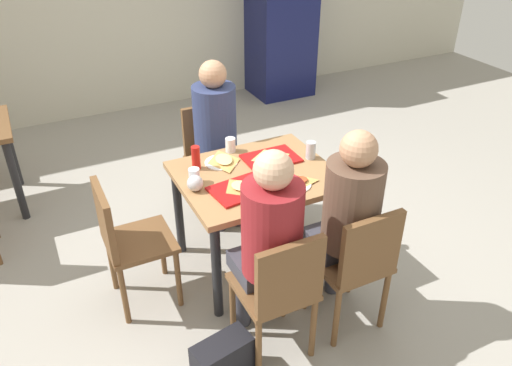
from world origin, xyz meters
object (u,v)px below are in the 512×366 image
object	(u,v)px
chair_near_right	(357,261)
handbag	(223,361)
tray_red_far	(271,158)
pizza_slice_b	(271,156)
pizza_slice_a	(241,187)
pizza_slice_d	(295,181)
paper_plate_center	(221,162)
person_in_brown_jacket	(347,213)
person_in_red	(269,236)
condiment_bottle	(196,158)
chair_near_left	(280,288)
main_table	(256,187)
chair_far_side	(212,152)
chair_left_end	(125,237)
soda_can	(311,150)
drink_fridge	(281,16)
plastic_cup_c	(194,176)
plastic_cup_b	(286,192)
foil_bundle	(195,183)
paper_plate_near_edge	(294,184)
pizza_slice_c	(224,160)
tray_red_near	(241,189)
person_far_side	(217,130)
plastic_cup_a	(230,145)

from	to	relation	value
chair_near_right	handbag	world-z (taller)	chair_near_right
tray_red_far	pizza_slice_b	world-z (taller)	pizza_slice_b
pizza_slice_a	pizza_slice_d	bearing A→B (deg)	-12.43
paper_plate_center	pizza_slice_d	distance (m)	0.54
person_in_brown_jacket	person_in_red	bearing A→B (deg)	180.00
person_in_brown_jacket	condiment_bottle	xyz separation A→B (m)	(-0.57, 0.88, 0.05)
chair_near_left	tray_red_far	world-z (taller)	chair_near_left
main_table	chair_far_side	size ratio (longest dim) A/B	1.14
chair_left_end	pizza_slice_a	size ratio (longest dim) A/B	4.30
soda_can	tray_red_far	bearing A→B (deg)	157.36
handbag	drink_fridge	size ratio (longest dim) A/B	0.17
pizza_slice_a	plastic_cup_c	size ratio (longest dim) A/B	2.02
pizza_slice_d	plastic_cup_b	bearing A→B (deg)	-136.59
chair_near_right	plastic_cup_b	world-z (taller)	chair_near_right
pizza_slice_b	foil_bundle	size ratio (longest dim) A/B	2.17
chair_near_right	pizza_slice_a	xyz separation A→B (m)	(-0.42, 0.66, 0.25)
main_table	person_in_brown_jacket	xyz separation A→B (m)	(0.25, -0.66, 0.13)
paper_plate_near_edge	chair_far_side	bearing A→B (deg)	98.26
tray_red_far	chair_far_side	bearing A→B (deg)	104.45
chair_far_side	main_table	bearing A→B (deg)	-90.00
plastic_cup_b	soda_can	size ratio (longest dim) A/B	0.82
chair_far_side	chair_left_end	world-z (taller)	same
chair_near_left	person_in_brown_jacket	distance (m)	0.57
main_table	pizza_slice_c	xyz separation A→B (m)	(-0.13, 0.23, 0.12)
pizza_slice_c	plastic_cup_b	xyz separation A→B (m)	(0.15, -0.58, 0.03)
plastic_cup_b	paper_plate_near_edge	bearing A→B (deg)	45.03
condiment_bottle	drink_fridge	distance (m)	3.33
chair_far_side	plastic_cup_c	world-z (taller)	chair_far_side
tray_red_near	paper_plate_center	size ratio (longest dim) A/B	1.64
plastic_cup_b	foil_bundle	size ratio (longest dim) A/B	1.00
pizza_slice_b	drink_fridge	size ratio (longest dim) A/B	0.11
person_in_red	chair_far_side	bearing A→B (deg)	80.32
paper_plate_center	condiment_bottle	xyz separation A→B (m)	(-0.17, 0.00, 0.08)
plastic_cup_b	foil_bundle	xyz separation A→B (m)	(-0.45, 0.33, 0.00)
person_far_side	soda_can	bearing A→B (deg)	-56.48
pizza_slice_d	chair_far_side	bearing A→B (deg)	99.46
plastic_cup_c	handbag	xyz separation A→B (m)	(-0.20, -0.87, -0.64)
person_in_red	paper_plate_center	xyz separation A→B (m)	(0.10, 0.88, -0.02)
pizza_slice_b	condiment_bottle	bearing A→B (deg)	168.33
tray_red_near	drink_fridge	bearing A→B (deg)	57.55
chair_far_side	handbag	bearing A→B (deg)	-110.37
pizza_slice_b	foil_bundle	world-z (taller)	foil_bundle
person_in_red	tray_red_far	distance (m)	0.89
main_table	soda_can	bearing A→B (deg)	2.81
tray_red_near	plastic_cup_a	size ratio (longest dim) A/B	3.60
paper_plate_near_edge	plastic_cup_c	xyz separation A→B (m)	(-0.54, 0.29, 0.05)
foil_bundle	main_table	bearing A→B (deg)	2.81
tray_red_far	plastic_cup_a	bearing A→B (deg)	131.09
chair_near_right	person_in_brown_jacket	world-z (taller)	person_in_brown_jacket
chair_near_left	chair_left_end	world-z (taller)	same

